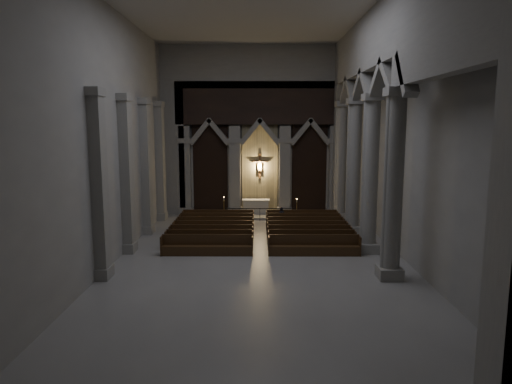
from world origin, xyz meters
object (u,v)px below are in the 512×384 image
altar_rail (260,212)px  worshipper (282,216)px  candle_stand_right (297,213)px  pews (260,233)px  candle_stand_left (224,214)px  altar (256,206)px

altar_rail → worshipper: 1.96m
candle_stand_right → pews: (-2.56, -5.55, -0.05)m
altar_rail → candle_stand_left: size_ratio=2.90×
candle_stand_left → candle_stand_right: 5.05m
pews → candle_stand_left: bearing=115.8°
altar → worshipper: size_ratio=1.61×
candle_stand_left → candle_stand_right: (5.02, 0.47, -0.06)m
candle_stand_right → worshipper: size_ratio=1.16×
pews → candle_stand_right: bearing=65.2°
altar → candle_stand_right: (2.84, -1.25, -0.27)m
altar_rail → candle_stand_right: bearing=18.0°
altar → candle_stand_right: candle_stand_right is taller
pews → worshipper: worshipper is taller
candle_stand_left → worshipper: 4.24m
pews → worshipper: 3.66m
altar_rail → worshipper: bearing=-43.8°
altar_rail → candle_stand_right: 2.71m
pews → altar: bearing=92.4°
altar → altar_rail: altar is taller
candle_stand_right → worshipper: (-1.15, -2.19, 0.23)m
altar_rail → candle_stand_left: candle_stand_left is taller
candle_stand_left → candle_stand_right: bearing=5.3°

